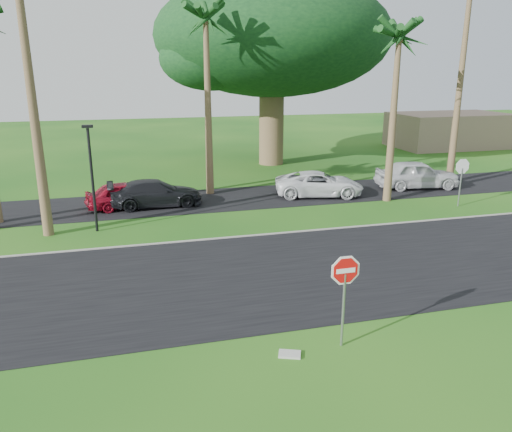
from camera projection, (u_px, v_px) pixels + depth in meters
The scene contains 16 objects.
ground at pixel (287, 298), 15.59m from camera, with size 120.00×120.00×0.00m, color #124812.
road at pixel (269, 273), 17.44m from camera, with size 120.00×8.00×0.02m, color black.
parking_strip at pixel (215, 200), 27.17m from camera, with size 120.00×5.00×0.02m, color black.
curb at pixel (242, 236), 21.19m from camera, with size 120.00×0.12×0.06m, color gray.
stop_sign_near at pixel (345, 282), 12.43m from camera, with size 1.05×0.07×2.62m.
stop_sign_far at pixel (462, 173), 25.44m from camera, with size 1.05×0.07×2.62m.
palm_center at pixel (206, 23), 25.95m from camera, with size 5.00×5.00×10.50m.
palm_right_near at pixel (399, 41), 24.73m from camera, with size 5.00×5.00×9.50m.
canopy_tree at pixel (272, 37), 34.89m from camera, with size 16.50×16.50×13.12m.
streetlight_right at pixel (92, 172), 21.24m from camera, with size 0.45×0.25×4.64m.
building_far at pixel (449, 130), 45.14m from camera, with size 10.00×6.00×3.00m, color gray.
car_red at pixel (126, 195), 25.49m from camera, with size 1.60×3.97×1.35m, color maroon.
car_dark at pixel (155, 193), 25.71m from camera, with size 1.93×4.75×1.38m, color black.
car_minivan at pixel (319, 184), 27.82m from camera, with size 2.25×4.87×1.35m, color white.
car_pickup at pixel (417, 175), 29.58m from camera, with size 1.95×4.85×1.65m, color silver.
utility_slab at pixel (290, 354), 12.48m from camera, with size 0.55×0.35×0.06m, color #A6A79E.
Camera 1 is at (-4.57, -13.49, 6.91)m, focal length 35.00 mm.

